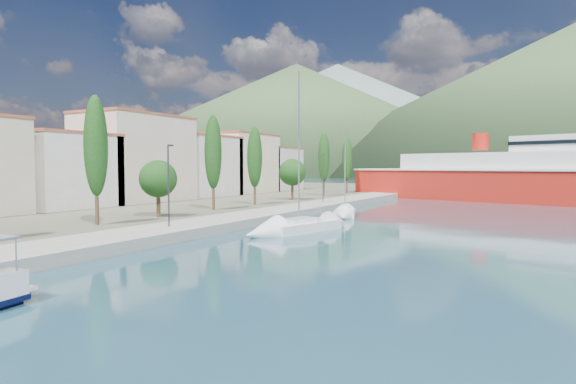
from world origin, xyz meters
The scene contains 9 objects.
ground centered at (0.00, 120.00, 0.00)m, with size 1400.00×1400.00×0.00m, color #204453.
quay centered at (-9.00, 26.00, 0.40)m, with size 5.00×88.00×0.80m, color gray.
land_strip centered at (-47.00, 36.00, 0.35)m, with size 70.00×148.00×0.70m, color #565644.
town_buildings centered at (-32.00, 36.91, 5.57)m, with size 9.20×69.20×11.30m.
tree_row centered at (-15.18, 31.24, 5.78)m, with size 3.68×64.58×10.15m.
lamp_posts centered at (-9.00, 13.99, 4.08)m, with size 0.15×49.99×6.06m.
sailboat_near centered at (-2.44, 17.56, 0.33)m, with size 5.01×9.91×13.79m.
sailboat_mid centered at (-2.84, 31.31, 0.28)m, with size 4.12×6.94×9.72m.
ferry centered at (13.56, 64.53, 3.37)m, with size 56.85×26.46×11.07m.
Camera 1 is at (15.66, -14.76, 5.22)m, focal length 30.00 mm.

